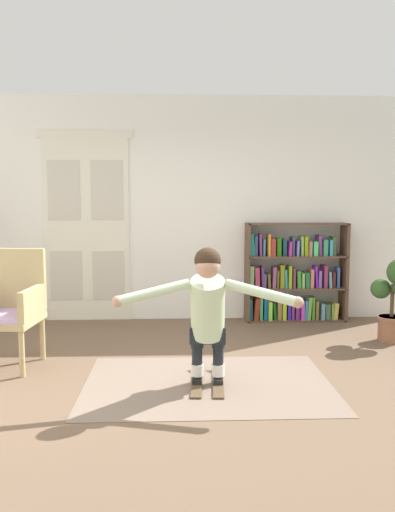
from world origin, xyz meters
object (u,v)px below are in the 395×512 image
bookshelf (293,277)px  person_skier (208,306)px  wicker_chair (7,305)px  skis_pair (208,380)px

bookshelf → person_skier: size_ratio=0.89×
bookshelf → person_skier: bookshelf is taller
bookshelf → person_skier: bearing=-117.0°
person_skier → bookshelf: bearing=63.0°
wicker_chair → person_skier: 2.00m
wicker_chair → skis_pair: size_ratio=1.45×
bookshelf → person_skier: 2.78m
person_skier → skis_pair: bearing=86.2°
wicker_chair → skis_pair: 2.03m
wicker_chair → person_skier: person_skier is taller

